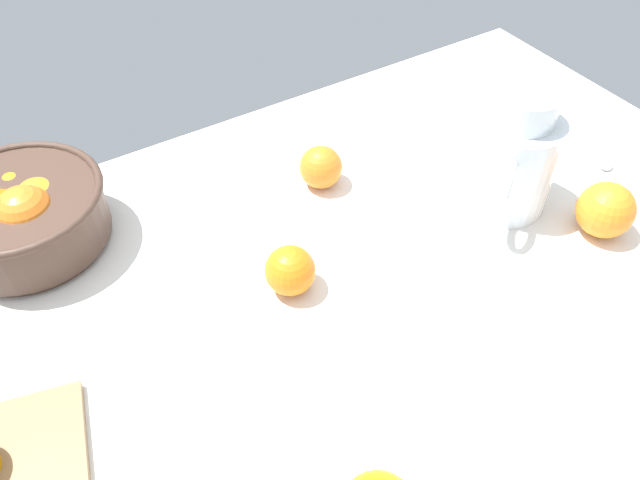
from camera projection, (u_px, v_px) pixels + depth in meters
ground_plane at (349, 279)px, 90.85cm from camera, size 138.12×85.87×3.00cm
fruit_bowl at (22, 214)px, 90.23cm from camera, size 24.50×24.50×11.54cm
juice_pitcher at (513, 165)px, 94.76cm from camera, size 16.01×13.78×20.53cm
loose_orange_1 at (606, 210)px, 92.78cm from camera, size 8.43×8.43×8.43cm
loose_orange_2 at (290, 270)px, 85.36cm from camera, size 7.02×7.02×7.02cm
loose_orange_4 at (321, 167)px, 100.94cm from camera, size 6.95×6.95×6.95cm
spoon at (605, 154)px, 108.16cm from camera, size 11.12×10.57×1.00cm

